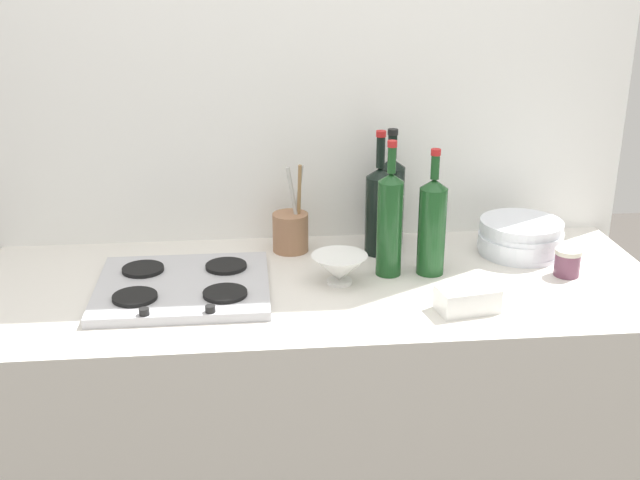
% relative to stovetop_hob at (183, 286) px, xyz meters
% --- Properties ---
extents(counter_block, '(1.80, 0.70, 0.90)m').
position_rel_stovetop_hob_xyz_m(counter_block, '(0.35, 0.02, -0.46)').
color(counter_block, silver).
rests_on(counter_block, ground).
extents(backsplash_panel, '(1.90, 0.06, 2.58)m').
position_rel_stovetop_hob_xyz_m(backsplash_panel, '(0.35, 0.40, 0.38)').
color(backsplash_panel, white).
rests_on(backsplash_panel, ground).
extents(stovetop_hob, '(0.43, 0.39, 0.04)m').
position_rel_stovetop_hob_xyz_m(stovetop_hob, '(0.00, 0.00, 0.00)').
color(stovetop_hob, '#B2B2B7').
rests_on(stovetop_hob, counter_block).
extents(plate_stack, '(0.24, 0.24, 0.10)m').
position_rel_stovetop_hob_xyz_m(plate_stack, '(0.94, 0.17, 0.04)').
color(plate_stack, white).
rests_on(plate_stack, counter_block).
extents(wine_bottle_leftmost, '(0.08, 0.08, 0.34)m').
position_rel_stovetop_hob_xyz_m(wine_bottle_leftmost, '(0.59, 0.29, 0.12)').
color(wine_bottle_leftmost, black).
rests_on(wine_bottle_leftmost, counter_block).
extents(wine_bottle_mid_left, '(0.08, 0.08, 0.36)m').
position_rel_stovetop_hob_xyz_m(wine_bottle_mid_left, '(0.54, 0.21, 0.12)').
color(wine_bottle_mid_left, black).
rests_on(wine_bottle_mid_left, counter_block).
extents(wine_bottle_mid_right, '(0.07, 0.07, 0.34)m').
position_rel_stovetop_hob_xyz_m(wine_bottle_mid_right, '(0.65, 0.06, 0.12)').
color(wine_bottle_mid_right, '#19471E').
rests_on(wine_bottle_mid_right, counter_block).
extents(wine_bottle_rightmost, '(0.07, 0.07, 0.37)m').
position_rel_stovetop_hob_xyz_m(wine_bottle_rightmost, '(0.54, 0.06, 0.13)').
color(wine_bottle_rightmost, '#19471E').
rests_on(wine_bottle_rightmost, counter_block).
extents(mixing_bowl, '(0.15, 0.15, 0.08)m').
position_rel_stovetop_hob_xyz_m(mixing_bowl, '(0.40, 0.01, 0.03)').
color(mixing_bowl, white).
rests_on(mixing_bowl, counter_block).
extents(butter_dish, '(0.16, 0.11, 0.06)m').
position_rel_stovetop_hob_xyz_m(butter_dish, '(0.69, -0.18, 0.02)').
color(butter_dish, white).
rests_on(butter_dish, counter_block).
extents(utensil_crock, '(0.10, 0.10, 0.26)m').
position_rel_stovetop_hob_xyz_m(utensil_crock, '(0.29, 0.26, 0.05)').
color(utensil_crock, '#996B4C').
rests_on(utensil_crock, counter_block).
extents(condiment_jar_front, '(0.07, 0.07, 0.07)m').
position_rel_stovetop_hob_xyz_m(condiment_jar_front, '(1.01, 0.01, 0.02)').
color(condiment_jar_front, '#66384C').
rests_on(condiment_jar_front, counter_block).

